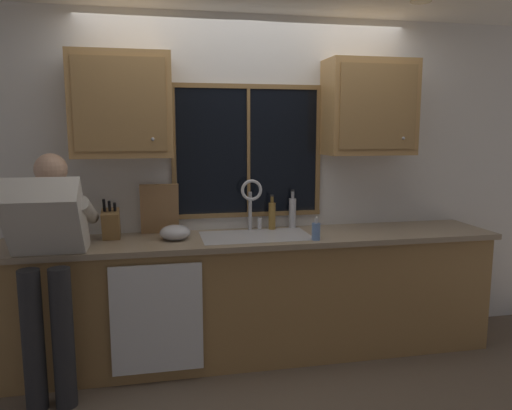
{
  "coord_description": "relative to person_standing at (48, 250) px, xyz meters",
  "views": [
    {
      "loc": [
        -0.72,
        -3.77,
        1.7
      ],
      "look_at": [
        0.0,
        -0.3,
        1.15
      ],
      "focal_mm": 34.6,
      "sensor_mm": 36.0,
      "label": 1
    }
  ],
  "objects": [
    {
      "name": "soap_dispenser",
      "position": [
        1.77,
        0.09,
        0.03
      ],
      "size": [
        0.06,
        0.07,
        0.17
      ],
      "color": "#668CCC",
      "rests_on": "countertop"
    },
    {
      "name": "person_standing",
      "position": [
        0.0,
        0.0,
        0.0
      ],
      "size": [
        0.53,
        0.7,
        1.54
      ],
      "color": "#262628",
      "rests_on": "floor"
    },
    {
      "name": "back_wall",
      "position": [
        1.38,
        0.67,
        0.32
      ],
      "size": [
        5.96,
        0.12,
        2.55
      ],
      "primitive_type": "cube",
      "color": "silver",
      "rests_on": "floor"
    },
    {
      "name": "upper_cabinet_left",
      "position": [
        0.45,
        0.44,
        0.91
      ],
      "size": [
        0.68,
        0.36,
        0.72
      ],
      "color": "#B2844C"
    },
    {
      "name": "countertop",
      "position": [
        1.38,
        0.3,
        -0.05
      ],
      "size": [
        3.62,
        0.62,
        0.04
      ],
      "primitive_type": "cube",
      "color": "gray",
      "rests_on": "lower_cabinet_run"
    },
    {
      "name": "window_frame_top",
      "position": [
        1.37,
        0.59,
        1.06
      ],
      "size": [
        1.17,
        0.02,
        0.04
      ],
      "primitive_type": "cube",
      "color": "olive"
    },
    {
      "name": "lower_cabinet_run",
      "position": [
        1.38,
        0.32,
        -0.51
      ],
      "size": [
        3.56,
        0.58,
        0.88
      ],
      "primitive_type": "cube",
      "color": "#A07744",
      "rests_on": "floor"
    },
    {
      "name": "bottle_green_glass",
      "position": [
        1.55,
        0.51,
        0.08
      ],
      "size": [
        0.05,
        0.05,
        0.27
      ],
      "color": "olive",
      "rests_on": "countertop"
    },
    {
      "name": "sink",
      "position": [
        1.37,
        0.31,
        -0.13
      ],
      "size": [
        0.8,
        0.46,
        0.21
      ],
      "color": "#B7B7BC",
      "rests_on": "lower_cabinet_run"
    },
    {
      "name": "upper_cabinet_right",
      "position": [
        2.29,
        0.44,
        0.91
      ],
      "size": [
        0.68,
        0.36,
        0.72
      ],
      "color": "#B2844C"
    },
    {
      "name": "dishwasher_front",
      "position": [
        0.65,
        -0.0,
        -0.5
      ],
      "size": [
        0.6,
        0.02,
        0.74
      ],
      "primitive_type": "cube",
      "color": "white"
    },
    {
      "name": "knife_block",
      "position": [
        0.35,
        0.39,
        0.07
      ],
      "size": [
        0.12,
        0.18,
        0.32
      ],
      "color": "olive",
      "rests_on": "countertop"
    },
    {
      "name": "window_mullion_center",
      "position": [
        1.37,
        0.59,
        0.57
      ],
      "size": [
        0.02,
        0.02,
        0.95
      ],
      "primitive_type": "cube",
      "color": "olive"
    },
    {
      "name": "window_frame_left",
      "position": [
        0.81,
        0.59,
        0.57
      ],
      "size": [
        0.03,
        0.02,
        0.95
      ],
      "primitive_type": "cube",
      "color": "olive"
    },
    {
      "name": "faucet",
      "position": [
        1.38,
        0.49,
        0.22
      ],
      "size": [
        0.18,
        0.09,
        0.4
      ],
      "color": "silver",
      "rests_on": "countertop"
    },
    {
      "name": "window_frame_right",
      "position": [
        1.94,
        0.59,
        0.57
      ],
      "size": [
        0.03,
        0.02,
        0.95
      ],
      "primitive_type": "cube",
      "color": "olive"
    },
    {
      "name": "window_frame_bottom",
      "position": [
        1.37,
        0.59,
        0.08
      ],
      "size": [
        1.17,
        0.02,
        0.04
      ],
      "primitive_type": "cube",
      "color": "olive"
    },
    {
      "name": "cutting_board",
      "position": [
        0.69,
        0.51,
        0.15
      ],
      "size": [
        0.28,
        0.1,
        0.38
      ],
      "primitive_type": "cube",
      "rotation": [
        0.21,
        0.0,
        0.0
      ],
      "color": "#997047",
      "rests_on": "countertop"
    },
    {
      "name": "window_glass",
      "position": [
        1.37,
        0.6,
        0.57
      ],
      "size": [
        1.1,
        0.02,
        0.95
      ],
      "primitive_type": "cube",
      "color": "black"
    },
    {
      "name": "ceiling_downlight_right",
      "position": [
        2.45,
        0.01,
        1.59
      ],
      "size": [
        0.14,
        0.14,
        0.01
      ],
      "primitive_type": "cylinder",
      "color": "#FFEAB2"
    },
    {
      "name": "bottle_tall_clear",
      "position": [
        1.72,
        0.54,
        0.09
      ],
      "size": [
        0.06,
        0.06,
        0.3
      ],
      "color": "#B7B7BC",
      "rests_on": "countertop"
    },
    {
      "name": "mixing_bowl",
      "position": [
        0.79,
        0.31,
        0.01
      ],
      "size": [
        0.22,
        0.22,
        0.11
      ],
      "primitive_type": "ellipsoid",
      "color": "#B7B7BC",
      "rests_on": "countertop"
    }
  ]
}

